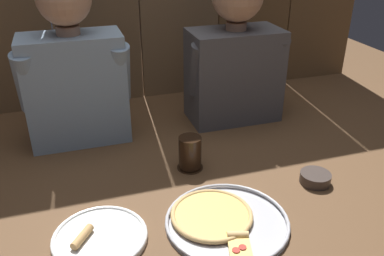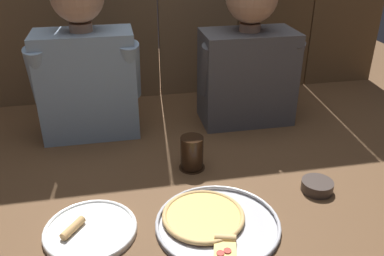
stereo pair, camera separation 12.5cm
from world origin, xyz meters
TOP-DOWN VIEW (x-y plane):
  - ground_plane at (0.00, 0.00)m, footprint 3.20×3.20m
  - pizza_tray at (0.02, -0.14)m, footprint 0.34×0.34m
  - dinner_plate at (-0.31, -0.11)m, footprint 0.25×0.25m
  - drinking_glass at (0.02, 0.16)m, footprint 0.09×0.09m
  - dipping_bowl at (0.37, -0.05)m, footprint 0.10×0.10m
  - diner_left at (-0.31, 0.48)m, footprint 0.39×0.21m
  - diner_right at (0.31, 0.48)m, footprint 0.40×0.21m

SIDE VIEW (x-z plane):
  - ground_plane at x=0.00m, z-range 0.00..0.00m
  - dinner_plate at x=-0.31m, z-range -0.01..0.03m
  - pizza_tray at x=0.02m, z-range 0.00..0.02m
  - dipping_bowl at x=0.37m, z-range 0.00..0.04m
  - drinking_glass at x=0.02m, z-range 0.00..0.11m
  - diner_right at x=0.31m, z-range -0.01..0.59m
  - diner_left at x=-0.31m, z-range -0.01..0.60m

